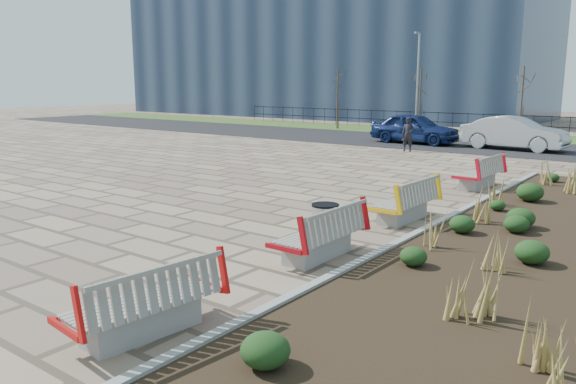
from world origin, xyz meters
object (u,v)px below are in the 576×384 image
Objects in this scene: bench_d at (478,172)px; car_blue at (415,128)px; lamp_west at (417,84)px; litter_bin at (325,227)px; car_silver at (514,133)px; pedestrian at (408,134)px; bench_b at (318,232)px; bench_a at (141,298)px; bench_c at (403,200)px.

bench_d is 0.46× the size of car_blue.
lamp_west reaches higher than bench_d.
car_silver reaches higher than litter_bin.
car_blue is 4.98m from car_silver.
car_blue is (-1.20, 3.37, 0.01)m from pedestrian.
car_blue is (-6.88, 19.29, 0.30)m from bench_b.
bench_d is at bearing -167.20° from car_silver.
bench_d is (0.00, 8.81, 0.00)m from bench_b.
bench_c is (0.00, 7.61, 0.00)m from bench_a.
bench_c is 2.43× the size of litter_bin.
bench_a is at bearing -89.39° from bench_b.
bench_c is 0.44× the size of car_silver.
car_silver reaches higher than bench_d.
lamp_west is at bearing 124.31° from bench_d.
litter_bin is at bearing 99.71° from bench_a.
bench_d is at bearing 92.12° from bench_c.
litter_bin is at bearing -172.24° from car_silver.
lamp_west is at bearing 60.25° from car_silver.
bench_a and bench_b have the same top height.
bench_b is (0.00, 4.03, 0.00)m from bench_a.
bench_b is 3.57m from bench_c.
bench_c is at bearing -154.42° from car_blue.
litter_bin is (-0.24, 4.65, -0.07)m from bench_a.
litter_bin is 0.54× the size of pedestrian.
car_silver reaches higher than bench_b.
bench_a is 12.84m from bench_d.
car_blue is 0.97× the size of car_silver.
lamp_west reaches higher than bench_c.
car_silver reaches higher than bench_c.
bench_b is at bearing -171.69° from car_silver.
bench_c is 22.54m from lamp_west.
pedestrian is (-5.68, 7.11, 0.29)m from bench_d.
litter_bin is at bearing 112.08° from bench_b.
bench_c is (0.00, 3.57, 0.00)m from bench_b.
bench_b is 1.00× the size of bench_c.
car_blue is at bearing -66.13° from lamp_west.
bench_c is 1.00× the size of bench_d.
bench_b is at bearing -69.51° from lamp_west.
bench_a is 1.00× the size of bench_c.
bench_a is 1.00× the size of bench_d.
car_blue is at bearing 127.08° from bench_d.
litter_bin is (-0.24, -2.95, -0.07)m from bench_c.
pedestrian reaches higher than bench_b.
pedestrian is at bearing 116.84° from bench_c.
lamp_west is at bearing 115.82° from bench_c.
lamp_west reaches higher than car_blue.
car_silver is at bearing 98.93° from bench_c.
bench_b reaches higher than litter_bin.
bench_a reaches higher than litter_bin.
bench_b and bench_d have the same top height.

